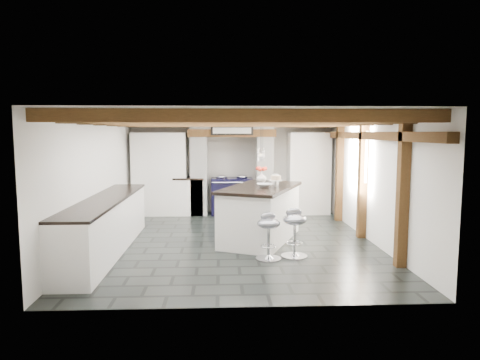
{
  "coord_description": "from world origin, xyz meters",
  "views": [
    {
      "loc": [
        -0.26,
        -7.74,
        2.02
      ],
      "look_at": [
        0.1,
        0.4,
        1.1
      ],
      "focal_mm": 32.0,
      "sensor_mm": 36.0,
      "label": 1
    }
  ],
  "objects_px": {
    "bar_stool_near": "(294,227)",
    "bar_stool_far": "(268,231)",
    "range_cooker": "(232,195)",
    "kitchen_island": "(261,213)"
  },
  "relations": [
    {
      "from": "kitchen_island",
      "to": "bar_stool_near",
      "type": "xyz_separation_m",
      "value": [
        0.44,
        -1.12,
        -0.03
      ]
    },
    {
      "from": "range_cooker",
      "to": "kitchen_island",
      "type": "relative_size",
      "value": 0.43
    },
    {
      "from": "bar_stool_near",
      "to": "bar_stool_far",
      "type": "bearing_deg",
      "value": -171.27
    },
    {
      "from": "bar_stool_near",
      "to": "bar_stool_far",
      "type": "xyz_separation_m",
      "value": [
        -0.44,
        -0.12,
        -0.03
      ]
    },
    {
      "from": "bar_stool_near",
      "to": "bar_stool_far",
      "type": "relative_size",
      "value": 1.06
    },
    {
      "from": "range_cooker",
      "to": "bar_stool_near",
      "type": "distance_m",
      "value": 3.82
    },
    {
      "from": "range_cooker",
      "to": "kitchen_island",
      "type": "height_order",
      "value": "kitchen_island"
    },
    {
      "from": "range_cooker",
      "to": "bar_stool_near",
      "type": "bearing_deg",
      "value": -76.16
    },
    {
      "from": "range_cooker",
      "to": "bar_stool_far",
      "type": "bearing_deg",
      "value": -82.87
    },
    {
      "from": "bar_stool_far",
      "to": "range_cooker",
      "type": "bearing_deg",
      "value": 77.27
    }
  ]
}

